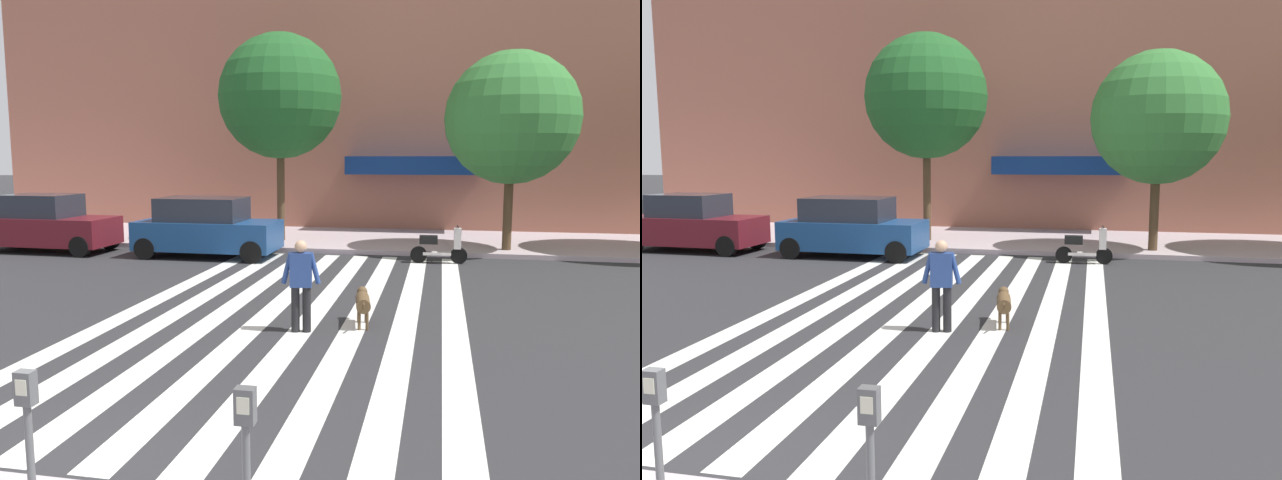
# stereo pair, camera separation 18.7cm
# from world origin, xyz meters

# --- Properties ---
(ground_plane) EXTENTS (160.00, 160.00, 0.00)m
(ground_plane) POSITION_xyz_m (0.00, 7.17, 0.00)
(ground_plane) COLOR #2B2B2D
(sidewalk_far) EXTENTS (80.00, 6.00, 0.15)m
(sidewalk_far) POSITION_xyz_m (0.00, 17.34, 0.07)
(sidewalk_far) COLOR #B5A1A6
(sidewalk_far) RESTS_ON ground_plane
(crosswalk_stripes) EXTENTS (6.75, 13.74, 0.01)m
(crosswalk_stripes) POSITION_xyz_m (0.92, 7.17, 0.00)
(crosswalk_stripes) COLOR silver
(crosswalk_stripes) RESTS_ON ground_plane
(parking_meter_curbside) EXTENTS (0.14, 0.11, 1.36)m
(parking_meter_curbside) POSITION_xyz_m (0.77, -0.88, 1.03)
(parking_meter_curbside) COLOR #515456
(parking_meter_curbside) RESTS_ON sidewalk_near
(parking_meter_second_along) EXTENTS (0.14, 0.11, 1.36)m
(parking_meter_second_along) POSITION_xyz_m (2.48, -0.88, 1.03)
(parking_meter_second_along) COLOR #515456
(parking_meter_second_along) RESTS_ON sidewalk_near
(parked_car_near_curb) EXTENTS (4.42, 1.99, 1.87)m
(parked_car_near_curb) POSITION_xyz_m (-8.85, 13.04, 0.89)
(parked_car_near_curb) COLOR maroon
(parked_car_near_curb) RESTS_ON ground_plane
(parked_car_behind_first) EXTENTS (4.35, 2.04, 1.84)m
(parked_car_behind_first) POSITION_xyz_m (-3.31, 13.04, 0.90)
(parked_car_behind_first) COLOR navy
(parked_car_behind_first) RESTS_ON ground_plane
(parked_scooter) EXTENTS (1.63, 0.50, 1.11)m
(parked_scooter) POSITION_xyz_m (3.75, 13.21, 0.48)
(parked_scooter) COLOR black
(parked_scooter) RESTS_ON ground_plane
(street_tree_nearest) EXTENTS (4.27, 4.27, 7.13)m
(street_tree_nearest) POSITION_xyz_m (-1.76, 16.17, 5.13)
(street_tree_nearest) COLOR #4C3823
(street_tree_nearest) RESTS_ON sidewalk_far
(street_tree_middle) EXTENTS (4.10, 4.10, 6.17)m
(street_tree_middle) POSITION_xyz_m (5.85, 15.32, 4.26)
(street_tree_middle) COLOR #4C3823
(street_tree_middle) RESTS_ON sidewalk_far
(pedestrian_dog_walker) EXTENTS (0.71, 0.30, 1.64)m
(pedestrian_dog_walker) POSITION_xyz_m (1.39, 5.55, 0.93)
(pedestrian_dog_walker) COLOR black
(pedestrian_dog_walker) RESTS_ON ground_plane
(dog_on_leash) EXTENTS (0.37, 1.13, 0.65)m
(dog_on_leash) POSITION_xyz_m (2.41, 6.18, 0.44)
(dog_on_leash) COLOR brown
(dog_on_leash) RESTS_ON ground_plane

